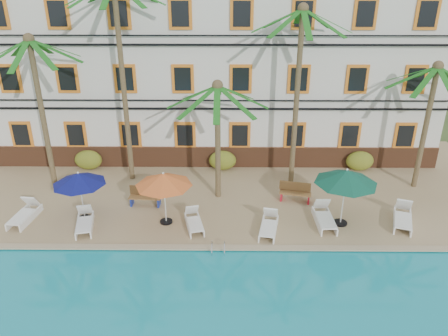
{
  "coord_description": "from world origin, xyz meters",
  "views": [
    {
      "loc": [
        0.84,
        -15.46,
        10.55
      ],
      "look_at": [
        0.67,
        3.0,
        2.0
      ],
      "focal_mm": 35.0,
      "sensor_mm": 36.0,
      "label": 1
    }
  ],
  "objects_px": {
    "palm_a": "(39,93)",
    "palm_d": "(298,75)",
    "bench_right": "(295,192)",
    "lounger_c": "(194,221)",
    "palm_b": "(121,59)",
    "pool_ladder": "(218,250)",
    "lounger_b": "(85,222)",
    "lounger_a": "(25,214)",
    "umbrella_green": "(346,177)",
    "palm_e": "(430,107)",
    "umbrella_blue": "(79,179)",
    "palm_c": "(218,122)",
    "lounger_f": "(403,218)",
    "bench_left": "(145,196)",
    "umbrella_red": "(164,180)",
    "lounger_e": "(324,217)",
    "lounger_d": "(269,225)"
  },
  "relations": [
    {
      "from": "lounger_d",
      "to": "bench_right",
      "type": "bearing_deg",
      "value": 61.16
    },
    {
      "from": "lounger_f",
      "to": "bench_right",
      "type": "xyz_separation_m",
      "value": [
        -4.42,
        2.07,
        0.16
      ]
    },
    {
      "from": "umbrella_blue",
      "to": "lounger_d",
      "type": "distance_m",
      "value": 8.41
    },
    {
      "from": "palm_a",
      "to": "umbrella_red",
      "type": "xyz_separation_m",
      "value": [
        6.12,
        -3.33,
        -2.85
      ]
    },
    {
      "from": "palm_c",
      "to": "bench_right",
      "type": "bearing_deg",
      "value": -6.3
    },
    {
      "from": "bench_right",
      "to": "bench_left",
      "type": "bearing_deg",
      "value": -176.21
    },
    {
      "from": "palm_a",
      "to": "bench_right",
      "type": "xyz_separation_m",
      "value": [
        12.1,
        -1.28,
        -4.48
      ]
    },
    {
      "from": "palm_d",
      "to": "lounger_e",
      "type": "relative_size",
      "value": 4.33
    },
    {
      "from": "lounger_c",
      "to": "lounger_f",
      "type": "height_order",
      "value": "lounger_f"
    },
    {
      "from": "palm_a",
      "to": "lounger_c",
      "type": "xyz_separation_m",
      "value": [
        7.38,
        -3.69,
        -4.68
      ]
    },
    {
      "from": "palm_d",
      "to": "umbrella_green",
      "type": "bearing_deg",
      "value": -67.8
    },
    {
      "from": "lounger_c",
      "to": "pool_ladder",
      "type": "height_order",
      "value": "lounger_c"
    },
    {
      "from": "palm_b",
      "to": "lounger_f",
      "type": "height_order",
      "value": "palm_b"
    },
    {
      "from": "palm_e",
      "to": "lounger_f",
      "type": "xyz_separation_m",
      "value": [
        -1.92,
        -3.64,
        -3.92
      ]
    },
    {
      "from": "palm_a",
      "to": "palm_d",
      "type": "xyz_separation_m",
      "value": [
        12.15,
        0.68,
        0.7
      ]
    },
    {
      "from": "palm_c",
      "to": "lounger_b",
      "type": "relative_size",
      "value": 2.94
    },
    {
      "from": "lounger_a",
      "to": "lounger_b",
      "type": "distance_m",
      "value": 2.92
    },
    {
      "from": "lounger_d",
      "to": "lounger_e",
      "type": "distance_m",
      "value": 2.57
    },
    {
      "from": "lounger_a",
      "to": "lounger_c",
      "type": "bearing_deg",
      "value": -3.92
    },
    {
      "from": "lounger_f",
      "to": "lounger_c",
      "type": "bearing_deg",
      "value": -177.88
    },
    {
      "from": "palm_b",
      "to": "pool_ladder",
      "type": "height_order",
      "value": "palm_b"
    },
    {
      "from": "umbrella_blue",
      "to": "lounger_e",
      "type": "bearing_deg",
      "value": -1.68
    },
    {
      "from": "lounger_e",
      "to": "umbrella_green",
      "type": "bearing_deg",
      "value": -2.64
    },
    {
      "from": "bench_right",
      "to": "lounger_c",
      "type": "bearing_deg",
      "value": -152.92
    },
    {
      "from": "lounger_f",
      "to": "bench_left",
      "type": "xyz_separation_m",
      "value": [
        -11.56,
        1.6,
        0.16
      ]
    },
    {
      "from": "palm_b",
      "to": "umbrella_red",
      "type": "xyz_separation_m",
      "value": [
        2.39,
        -4.41,
        -4.18
      ]
    },
    {
      "from": "palm_c",
      "to": "palm_d",
      "type": "relative_size",
      "value": 0.65
    },
    {
      "from": "lounger_d",
      "to": "lounger_f",
      "type": "height_order",
      "value": "lounger_f"
    },
    {
      "from": "palm_b",
      "to": "palm_e",
      "type": "distance_m",
      "value": 14.86
    },
    {
      "from": "palm_c",
      "to": "umbrella_blue",
      "type": "distance_m",
      "value": 6.6
    },
    {
      "from": "lounger_b",
      "to": "lounger_a",
      "type": "bearing_deg",
      "value": 167.8
    },
    {
      "from": "palm_e",
      "to": "umbrella_blue",
      "type": "distance_m",
      "value": 16.51
    },
    {
      "from": "lounger_f",
      "to": "bench_right",
      "type": "relative_size",
      "value": 1.38
    },
    {
      "from": "palm_e",
      "to": "umbrella_red",
      "type": "height_order",
      "value": "palm_e"
    },
    {
      "from": "palm_a",
      "to": "lounger_a",
      "type": "distance_m",
      "value": 5.63
    },
    {
      "from": "palm_a",
      "to": "bench_right",
      "type": "relative_size",
      "value": 4.87
    },
    {
      "from": "lounger_c",
      "to": "pool_ladder",
      "type": "bearing_deg",
      "value": -57.0
    },
    {
      "from": "palm_b",
      "to": "pool_ladder",
      "type": "relative_size",
      "value": 13.44
    },
    {
      "from": "umbrella_red",
      "to": "pool_ladder",
      "type": "bearing_deg",
      "value": -40.9
    },
    {
      "from": "palm_a",
      "to": "lounger_f",
      "type": "height_order",
      "value": "palm_a"
    },
    {
      "from": "palm_d",
      "to": "palm_e",
      "type": "height_order",
      "value": "palm_d"
    },
    {
      "from": "umbrella_red",
      "to": "lounger_e",
      "type": "height_order",
      "value": "umbrella_red"
    },
    {
      "from": "umbrella_red",
      "to": "lounger_b",
      "type": "height_order",
      "value": "umbrella_red"
    },
    {
      "from": "pool_ladder",
      "to": "lounger_a",
      "type": "bearing_deg",
      "value": 165.77
    },
    {
      "from": "palm_e",
      "to": "lounger_d",
      "type": "distance_m",
      "value": 9.76
    },
    {
      "from": "lounger_c",
      "to": "lounger_e",
      "type": "height_order",
      "value": "lounger_e"
    },
    {
      "from": "palm_e",
      "to": "bench_left",
      "type": "relative_size",
      "value": 4.19
    },
    {
      "from": "umbrella_red",
      "to": "pool_ladder",
      "type": "distance_m",
      "value": 3.75
    },
    {
      "from": "umbrella_red",
      "to": "lounger_c",
      "type": "height_order",
      "value": "umbrella_red"
    },
    {
      "from": "umbrella_red",
      "to": "lounger_f",
      "type": "distance_m",
      "value": 10.54
    }
  ]
}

